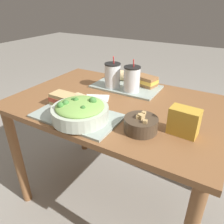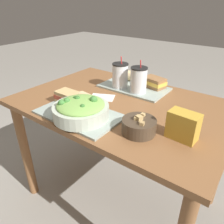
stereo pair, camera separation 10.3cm
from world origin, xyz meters
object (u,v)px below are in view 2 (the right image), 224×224
Objects in this scene: drink_cup_red at (139,81)px; chip_bag at (183,126)px; baguette_near at (88,100)px; drink_cup_dark at (120,76)px; sandwich_near at (68,97)px; napkin_folded at (102,97)px; salad_bowl at (81,109)px; baguette_far at (131,76)px; soup_bowl at (139,126)px; sandwich_far at (154,82)px.

drink_cup_red reaches higher than chip_bag.
drink_cup_dark is at bearing 12.21° from baguette_near.
sandwich_near reaches higher than napkin_folded.
salad_bowl is 2.10× the size of chip_bag.
drink_cup_dark reaches higher than baguette_near.
drink_cup_red is (0.15, -0.15, 0.04)m from baguette_far.
drink_cup_dark reaches higher than sandwich_near.
chip_bag reaches higher than baguette_near.
soup_bowl is 0.42m from napkin_folded.
sandwich_near is at bearing 178.23° from soup_bowl.
chip_bag is (0.51, 0.03, 0.01)m from baguette_near.
chip_bag is at bearing -37.56° from drink_cup_red.
chip_bag reaches higher than napkin_folded.
baguette_far is (-0.04, 0.48, 0.00)m from baguette_near.
chip_bag is (0.17, 0.07, 0.03)m from soup_bowl.
soup_bowl is 0.34m from baguette_near.
sandwich_far is 0.23m from drink_cup_dark.
drink_cup_dark is 0.61m from chip_bag.
napkin_folded is at bearing 170.67° from chip_bag.
drink_cup_dark is at bearing -128.97° from sandwich_far.
salad_bowl is at bearing -72.70° from napkin_folded.
salad_bowl is at bearing 173.87° from baguette_far.
chip_bag reaches higher than sandwich_far.
sandwich_near is 0.84× the size of napkin_folded.
drink_cup_red is at bearing 57.85° from sandwich_near.
baguette_near is 0.63× the size of drink_cup_red.
sandwich_far is 1.23× the size of chip_bag.
salad_bowl is at bearing -80.04° from drink_cup_dark.
soup_bowl is 1.20× the size of baguette_near.
baguette_near is 0.63× the size of drink_cup_dark.
baguette_far reaches higher than napkin_folded.
sandwich_near is (-0.18, 0.08, -0.01)m from salad_bowl.
baguette_near is 0.34m from drink_cup_dark.
drink_cup_dark is (-0.36, 0.38, 0.05)m from soup_bowl.
baguette_far is at bearing 12.05° from baguette_near.
baguette_near is 0.51m from chip_bag.
soup_bowl is 0.44m from drink_cup_red.
drink_cup_dark is 0.20m from napkin_folded.
soup_bowl is at bearing -58.84° from drink_cup_red.
baguette_far is 0.21m from drink_cup_red.
soup_bowl is 1.21× the size of baguette_far.
baguette_near is 0.98× the size of chip_bag.
baguette_near is at bearing -94.19° from sandwich_far.
baguette_far is 0.15m from drink_cup_dark.
chip_bag is (0.40, -0.30, -0.02)m from drink_cup_red.
salad_bowl is 0.45m from drink_cup_dark.
napkin_folded is at bearing 63.64° from sandwich_near.
drink_cup_red reaches higher than sandwich_far.
drink_cup_dark reaches higher than salad_bowl.
salad_bowl is 1.35× the size of drink_cup_red.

